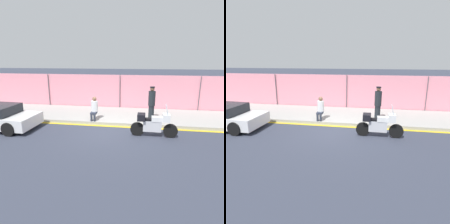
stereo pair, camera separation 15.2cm
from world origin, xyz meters
TOP-DOWN VIEW (x-y plane):
  - ground_plane at (0.00, 0.00)m, footprint 120.00×120.00m
  - sidewalk at (0.00, 2.67)m, footprint 39.13×3.58m
  - curb_paint_stripe at (0.00, 0.80)m, footprint 39.13×0.18m
  - storefront_fence at (-0.00, 4.55)m, footprint 37.17×0.17m
  - motorcycle at (2.14, -0.29)m, footprint 2.16×0.51m
  - officer_standing at (2.10, 1.82)m, footprint 0.38×0.38m
  - person_seated_on_curb at (-1.07, 1.35)m, footprint 0.38×0.67m

SIDE VIEW (x-z plane):
  - ground_plane at x=0.00m, z-range 0.00..0.00m
  - curb_paint_stripe at x=0.00m, z-range 0.00..0.01m
  - sidewalk at x=0.00m, z-range 0.00..0.18m
  - motorcycle at x=2.14m, z-range -0.14..1.39m
  - person_seated_on_curb at x=-1.07m, z-range 0.25..1.54m
  - officer_standing at x=2.10m, z-range 0.21..2.08m
  - storefront_fence at x=0.00m, z-range 0.00..2.44m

